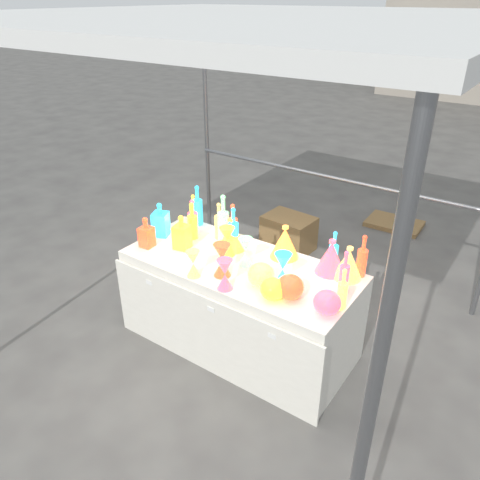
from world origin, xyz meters
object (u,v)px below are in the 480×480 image
Objects in this scene: hourglass_0 at (222,260)px; globe_0 at (273,290)px; cardboard_box_closed at (288,233)px; bottle_0 at (193,209)px; lampshade_0 at (285,242)px; display_table at (239,305)px; decanter_0 at (182,232)px.

hourglass_0 reaches higher than globe_0.
cardboard_box_closed is 2.01× the size of bottle_0.
cardboard_box_closed is at bearing 77.82° from bottle_0.
globe_0 is 0.58m from lampshade_0.
lampshade_0 is (0.22, 0.29, 0.51)m from display_table.
hourglass_0 is (0.73, -0.56, -0.01)m from bottle_0.
display_table is at bearing 87.20° from hourglass_0.
lampshade_0 reaches higher than globe_0.
globe_0 is (0.96, -0.19, -0.07)m from decanter_0.
globe_0 is (1.18, -0.60, -0.06)m from bottle_0.
display_table is 7.31× the size of hourglass_0.
decanter_0 is 0.81m from lampshade_0.
lampshade_0 is at bearing 112.46° from globe_0.
cardboard_box_closed is (-0.47, 1.63, -0.18)m from display_table.
display_table is 6.93× the size of bottle_0.
decanter_0 is 0.98m from globe_0.
lampshade_0 reaches higher than display_table.
bottle_0 is at bearing 107.92° from decanter_0.
globe_0 is at bearing -22.02° from decanter_0.
display_table is 6.46× the size of decanter_0.
bottle_0 is 0.93× the size of decanter_0.
hourglass_0 is at bearing -26.80° from decanter_0.
lampshade_0 is at bearing 14.11° from decanter_0.
hourglass_0 is 1.48× the size of globe_0.
decanter_0 is 1.13× the size of hourglass_0.
cardboard_box_closed is at bearing 106.14° from display_table.
cardboard_box_closed is 1.47m from bottle_0.
hourglass_0 is 0.46m from globe_0.
hourglass_0 reaches higher than cardboard_box_closed.
globe_0 is 0.65× the size of lampshade_0.
decanter_0 is 0.53m from hourglass_0.
cardboard_box_closed is 2.00m from hourglass_0.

